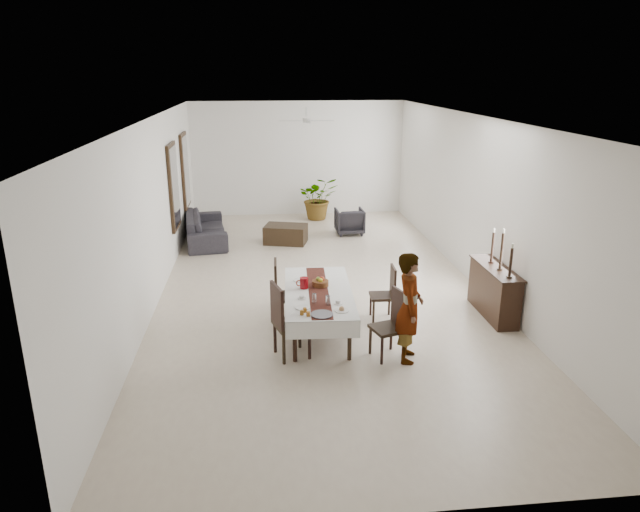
# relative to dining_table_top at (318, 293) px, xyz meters

# --- Properties ---
(floor) EXTENTS (6.00, 12.00, 0.00)m
(floor) POSITION_rel_dining_table_top_xyz_m (0.24, 1.92, -0.65)
(floor) COLOR beige
(floor) RESTS_ON ground
(ceiling) EXTENTS (6.00, 12.00, 0.02)m
(ceiling) POSITION_rel_dining_table_top_xyz_m (0.24, 1.92, 2.55)
(ceiling) COLOR white
(ceiling) RESTS_ON wall_back
(wall_back) EXTENTS (6.00, 0.02, 3.20)m
(wall_back) POSITION_rel_dining_table_top_xyz_m (0.24, 7.92, 0.95)
(wall_back) COLOR white
(wall_back) RESTS_ON floor
(wall_front) EXTENTS (6.00, 0.02, 3.20)m
(wall_front) POSITION_rel_dining_table_top_xyz_m (0.24, -4.08, 0.95)
(wall_front) COLOR white
(wall_front) RESTS_ON floor
(wall_left) EXTENTS (0.02, 12.00, 3.20)m
(wall_left) POSITION_rel_dining_table_top_xyz_m (-2.76, 1.92, 0.95)
(wall_left) COLOR white
(wall_left) RESTS_ON floor
(wall_right) EXTENTS (0.02, 12.00, 3.20)m
(wall_right) POSITION_rel_dining_table_top_xyz_m (3.24, 1.92, 0.95)
(wall_right) COLOR white
(wall_right) RESTS_ON floor
(dining_table_top) EXTENTS (0.99, 2.18, 0.04)m
(dining_table_top) POSITION_rel_dining_table_top_xyz_m (0.00, 0.00, 0.00)
(dining_table_top) COLOR black
(dining_table_top) RESTS_ON table_leg_fl
(table_leg_fl) EXTENTS (0.07, 0.07, 0.62)m
(table_leg_fl) POSITION_rel_dining_table_top_xyz_m (-0.44, -0.99, -0.33)
(table_leg_fl) COLOR black
(table_leg_fl) RESTS_ON floor
(table_leg_fr) EXTENTS (0.07, 0.07, 0.62)m
(table_leg_fr) POSITION_rel_dining_table_top_xyz_m (0.34, -1.03, -0.33)
(table_leg_fr) COLOR black
(table_leg_fr) RESTS_ON floor
(table_leg_bl) EXTENTS (0.07, 0.07, 0.62)m
(table_leg_bl) POSITION_rel_dining_table_top_xyz_m (-0.34, 1.03, -0.33)
(table_leg_bl) COLOR black
(table_leg_bl) RESTS_ON floor
(table_leg_br) EXTENTS (0.07, 0.07, 0.62)m
(table_leg_br) POSITION_rel_dining_table_top_xyz_m (0.44, 0.99, -0.33)
(table_leg_br) COLOR black
(table_leg_br) RESTS_ON floor
(tablecloth_top) EXTENTS (1.16, 2.34, 0.01)m
(tablecloth_top) POSITION_rel_dining_table_top_xyz_m (0.00, 0.00, 0.03)
(tablecloth_top) COLOR silver
(tablecloth_top) RESTS_ON dining_table_top
(tablecloth_drape_left) EXTENTS (0.12, 2.29, 0.27)m
(tablecloth_drape_left) POSITION_rel_dining_table_top_xyz_m (-0.52, 0.03, -0.10)
(tablecloth_drape_left) COLOR silver
(tablecloth_drape_left) RESTS_ON dining_table_top
(tablecloth_drape_right) EXTENTS (0.12, 2.29, 0.27)m
(tablecloth_drape_right) POSITION_rel_dining_table_top_xyz_m (0.52, -0.03, -0.10)
(tablecloth_drape_right) COLOR silver
(tablecloth_drape_right) RESTS_ON dining_table_top
(tablecloth_drape_near) EXTENTS (1.05, 0.06, 0.27)m
(tablecloth_drape_near) POSITION_rel_dining_table_top_xyz_m (-0.06, -1.14, -0.10)
(tablecloth_drape_near) COLOR white
(tablecloth_drape_near) RESTS_ON dining_table_top
(tablecloth_drape_far) EXTENTS (1.05, 0.06, 0.27)m
(tablecloth_drape_far) POSITION_rel_dining_table_top_xyz_m (0.06, 1.14, -0.10)
(tablecloth_drape_far) COLOR silver
(tablecloth_drape_far) RESTS_ON dining_table_top
(table_runner) EXTENTS (0.42, 2.24, 0.00)m
(table_runner) POSITION_rel_dining_table_top_xyz_m (0.00, 0.00, 0.03)
(table_runner) COLOR #501F17
(table_runner) RESTS_ON tablecloth_top
(red_pitcher) EXTENTS (0.14, 0.14, 0.18)m
(red_pitcher) POSITION_rel_dining_table_top_xyz_m (-0.22, 0.14, 0.12)
(red_pitcher) COLOR maroon
(red_pitcher) RESTS_ON tablecloth_top
(pitcher_handle) EXTENTS (0.11, 0.02, 0.11)m
(pitcher_handle) POSITION_rel_dining_table_top_xyz_m (-0.29, 0.15, 0.12)
(pitcher_handle) COLOR maroon
(pitcher_handle) RESTS_ON red_pitcher
(wine_glass_near) EXTENTS (0.06, 0.06, 0.15)m
(wine_glass_near) POSITION_rel_dining_table_top_xyz_m (0.08, -0.58, 0.11)
(wine_glass_near) COLOR silver
(wine_glass_near) RESTS_ON tablecloth_top
(wine_glass_mid) EXTENTS (0.06, 0.06, 0.15)m
(wine_glass_mid) POSITION_rel_dining_table_top_xyz_m (-0.11, -0.48, 0.11)
(wine_glass_mid) COLOR silver
(wine_glass_mid) RESTS_ON tablecloth_top
(teacup_right) EXTENTS (0.08, 0.08, 0.05)m
(teacup_right) POSITION_rel_dining_table_top_xyz_m (0.24, -0.55, 0.06)
(teacup_right) COLOR silver
(teacup_right) RESTS_ON saucer_right
(saucer_right) EXTENTS (0.13, 0.13, 0.01)m
(saucer_right) POSITION_rel_dining_table_top_xyz_m (0.24, -0.55, 0.04)
(saucer_right) COLOR white
(saucer_right) RESTS_ON tablecloth_top
(teacup_left) EXTENTS (0.08, 0.08, 0.05)m
(teacup_left) POSITION_rel_dining_table_top_xyz_m (-0.28, -0.30, 0.06)
(teacup_left) COLOR silver
(teacup_left) RESTS_ON saucer_left
(saucer_left) EXTENTS (0.13, 0.13, 0.01)m
(saucer_left) POSITION_rel_dining_table_top_xyz_m (-0.28, -0.30, 0.04)
(saucer_left) COLOR silver
(saucer_left) RESTS_ON tablecloth_top
(plate_near_right) EXTENTS (0.21, 0.21, 0.01)m
(plate_near_right) POSITION_rel_dining_table_top_xyz_m (0.25, -0.81, 0.04)
(plate_near_right) COLOR silver
(plate_near_right) RESTS_ON tablecloth_top
(bread_near_right) EXTENTS (0.08, 0.08, 0.08)m
(bread_near_right) POSITION_rel_dining_table_top_xyz_m (0.25, -0.81, 0.06)
(bread_near_right) COLOR tan
(bread_near_right) RESTS_ON plate_near_right
(plate_near_left) EXTENTS (0.21, 0.21, 0.01)m
(plate_near_left) POSITION_rel_dining_table_top_xyz_m (-0.30, -0.65, 0.04)
(plate_near_left) COLOR white
(plate_near_left) RESTS_ON tablecloth_top
(plate_far_left) EXTENTS (0.21, 0.21, 0.01)m
(plate_far_left) POSITION_rel_dining_table_top_xyz_m (-0.26, 0.50, 0.04)
(plate_far_left) COLOR white
(plate_far_left) RESTS_ON tablecloth_top
(serving_tray) EXTENTS (0.32, 0.32, 0.02)m
(serving_tray) POSITION_rel_dining_table_top_xyz_m (-0.05, -0.93, 0.04)
(serving_tray) COLOR #46454B
(serving_tray) RESTS_ON tablecloth_top
(jam_jar_a) EXTENTS (0.06, 0.06, 0.07)m
(jam_jar_a) POSITION_rel_dining_table_top_xyz_m (-0.24, -0.95, 0.07)
(jam_jar_a) COLOR #8F5014
(jam_jar_a) RESTS_ON tablecloth_top
(jam_jar_b) EXTENTS (0.06, 0.06, 0.07)m
(jam_jar_b) POSITION_rel_dining_table_top_xyz_m (-0.33, -0.89, 0.07)
(jam_jar_b) COLOR brown
(jam_jar_b) RESTS_ON tablecloth_top
(jam_jar_c) EXTENTS (0.06, 0.06, 0.07)m
(jam_jar_c) POSITION_rel_dining_table_top_xyz_m (-0.28, -0.81, 0.07)
(jam_jar_c) COLOR #945915
(jam_jar_c) RESTS_ON tablecloth_top
(fruit_basket) EXTENTS (0.27, 0.27, 0.09)m
(fruit_basket) POSITION_rel_dining_table_top_xyz_m (0.06, 0.22, 0.08)
(fruit_basket) COLOR brown
(fruit_basket) RESTS_ON tablecloth_top
(fruit_red) EXTENTS (0.08, 0.08, 0.08)m
(fruit_red) POSITION_rel_dining_table_top_xyz_m (0.08, 0.24, 0.14)
(fruit_red) COLOR #9F2A0F
(fruit_red) RESTS_ON fruit_basket
(fruit_green) EXTENTS (0.07, 0.07, 0.07)m
(fruit_green) POSITION_rel_dining_table_top_xyz_m (0.02, 0.25, 0.14)
(fruit_green) COLOR olive
(fruit_green) RESTS_ON fruit_basket
(fruit_yellow) EXTENTS (0.07, 0.07, 0.07)m
(fruit_yellow) POSITION_rel_dining_table_top_xyz_m (0.05, 0.18, 0.14)
(fruit_yellow) COLOR gold
(fruit_yellow) RESTS_ON fruit_basket
(chair_right_near_seat) EXTENTS (0.53, 0.53, 0.05)m
(chair_right_near_seat) POSITION_rel_dining_table_top_xyz_m (0.89, -0.99, -0.20)
(chair_right_near_seat) COLOR black
(chair_right_near_seat) RESTS_ON chair_right_near_leg_fl
(chair_right_near_leg_fl) EXTENTS (0.05, 0.05, 0.42)m
(chair_right_near_leg_fl) POSITION_rel_dining_table_top_xyz_m (1.11, -1.11, -0.43)
(chair_right_near_leg_fl) COLOR black
(chair_right_near_leg_fl) RESTS_ON floor
(chair_right_near_leg_fr) EXTENTS (0.05, 0.05, 0.42)m
(chair_right_near_leg_fr) POSITION_rel_dining_table_top_xyz_m (1.01, -0.77, -0.43)
(chair_right_near_leg_fr) COLOR black
(chair_right_near_leg_fr) RESTS_ON floor
(chair_right_near_leg_bl) EXTENTS (0.05, 0.05, 0.42)m
(chair_right_near_leg_bl) POSITION_rel_dining_table_top_xyz_m (0.78, -1.21, -0.43)
(chair_right_near_leg_bl) COLOR black
(chair_right_near_leg_bl) RESTS_ON floor
(chair_right_near_leg_br) EXTENTS (0.05, 0.05, 0.42)m
(chair_right_near_leg_br) POSITION_rel_dining_table_top_xyz_m (0.68, -0.88, -0.43)
(chair_right_near_leg_br) COLOR black
(chair_right_near_leg_br) RESTS_ON floor
(chair_right_near_back) EXTENTS (0.16, 0.42, 0.54)m
(chair_right_near_back) POSITION_rel_dining_table_top_xyz_m (1.08, -0.93, 0.09)
(chair_right_near_back) COLOR black
(chair_right_near_back) RESTS_ON chair_right_near_seat
(chair_right_far_seat) EXTENTS (0.41, 0.41, 0.04)m
(chair_right_far_seat) POSITION_rel_dining_table_top_xyz_m (1.10, 0.33, -0.24)
(chair_right_far_seat) COLOR black
(chair_right_far_seat) RESTS_ON chair_right_far_leg_fl
(chair_right_far_leg_fl) EXTENTS (0.04, 0.04, 0.38)m
(chair_right_far_leg_fl) POSITION_rel_dining_table_top_xyz_m (1.25, 0.17, -0.45)
(chair_right_far_leg_fl) COLOR black
(chair_right_far_leg_fl) RESTS_ON floor
(chair_right_far_leg_fr) EXTENTS (0.04, 0.04, 0.38)m
(chair_right_far_leg_fr) POSITION_rel_dining_table_top_xyz_m (1.27, 0.49, -0.45)
(chair_right_far_leg_fr) COLOR black
(chair_right_far_leg_fr) RESTS_ON floor
(chair_right_far_leg_bl) EXTENTS (0.04, 0.04, 0.38)m
(chair_right_far_leg_bl) POSITION_rel_dining_table_top_xyz_m (0.93, 0.18, -0.45)
(chair_right_far_leg_bl) COLOR black
(chair_right_far_leg_bl) RESTS_ON floor
(chair_right_far_leg_br) EXTENTS (0.04, 0.04, 0.38)m
(chair_right_far_leg_br) POSITION_rel_dining_table_top_xyz_m (0.95, 0.50, -0.45)
(chair_right_far_leg_br) COLOR black
(chair_right_far_leg_br) RESTS_ON floor
(chair_right_far_back) EXTENTS (0.05, 0.39, 0.50)m
(chair_right_far_back) POSITION_rel_dining_table_top_xyz_m (1.28, 0.33, 0.03)
(chair_right_far_back) COLOR black
(chair_right_far_back) RESTS_ON chair_right_far_seat
(chair_left_near_seat) EXTENTS (0.60, 0.60, 0.05)m
(chair_left_near_seat) POSITION_rel_dining_table_top_xyz_m (-0.47, -0.81, -0.15)
(chair_left_near_seat) COLOR black
(chair_left_near_seat) RESTS_ON chair_left_near_leg_fl
(chair_left_near_leg_fl) EXTENTS (0.06, 0.06, 0.47)m
(chair_left_near_leg_fl) POSITION_rel_dining_table_top_xyz_m (-0.71, -0.68, -0.41)
(chair_left_near_leg_fl) COLOR black
(chair_left_near_leg_fl) RESTS_ON floor
(chair_left_near_leg_fr) EXTENTS (0.06, 0.06, 0.47)m
(chair_left_near_leg_fr) POSITION_rel_dining_table_top_xyz_m (-0.60, -1.06, -0.41)
(chair_left_near_leg_fr) COLOR black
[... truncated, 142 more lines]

